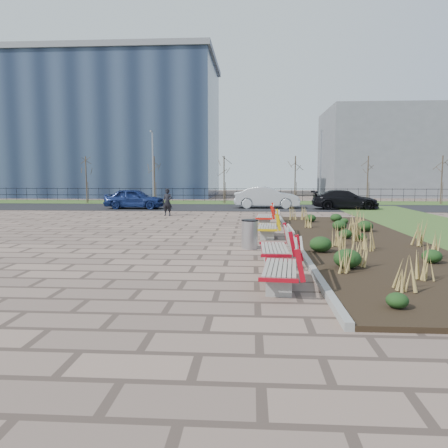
# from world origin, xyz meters

# --- Properties ---
(ground) EXTENTS (120.00, 120.00, 0.00)m
(ground) POSITION_xyz_m (0.00, 0.00, 0.00)
(ground) COLOR #7E6557
(ground) RESTS_ON ground
(planting_bed) EXTENTS (4.50, 18.00, 0.10)m
(planting_bed) POSITION_xyz_m (6.25, 5.00, 0.05)
(planting_bed) COLOR black
(planting_bed) RESTS_ON ground
(planting_curb) EXTENTS (0.16, 18.00, 0.15)m
(planting_curb) POSITION_xyz_m (3.92, 5.00, 0.07)
(planting_curb) COLOR gray
(planting_curb) RESTS_ON ground
(grass_verge_far) EXTENTS (80.00, 5.00, 0.04)m
(grass_verge_far) POSITION_xyz_m (0.00, 28.00, 0.02)
(grass_verge_far) COLOR #33511E
(grass_verge_far) RESTS_ON ground
(road) EXTENTS (80.00, 7.00, 0.02)m
(road) POSITION_xyz_m (0.00, 22.00, 0.01)
(road) COLOR black
(road) RESTS_ON ground
(bench_a) EXTENTS (1.10, 2.18, 1.00)m
(bench_a) POSITION_xyz_m (3.00, -1.37, 0.50)
(bench_a) COLOR #A60B18
(bench_a) RESTS_ON ground
(bench_b) EXTENTS (0.90, 2.10, 1.00)m
(bench_b) POSITION_xyz_m (3.00, 1.21, 0.50)
(bench_b) COLOR #A90B1B
(bench_b) RESTS_ON ground
(bench_c) EXTENTS (1.02, 2.15, 1.00)m
(bench_c) POSITION_xyz_m (3.00, 6.36, 0.50)
(bench_c) COLOR #E6B70C
(bench_c) RESTS_ON ground
(bench_d) EXTENTS (1.03, 2.15, 1.00)m
(bench_d) POSITION_xyz_m (3.00, 10.61, 0.50)
(bench_d) COLOR red
(bench_d) RESTS_ON ground
(litter_bin) EXTENTS (0.54, 0.54, 0.95)m
(litter_bin) POSITION_xyz_m (2.31, 3.71, 0.48)
(litter_bin) COLOR #B2B2B7
(litter_bin) RESTS_ON ground
(pedestrian) EXTENTS (0.66, 0.49, 1.64)m
(pedestrian) POSITION_xyz_m (-2.70, 15.28, 0.82)
(pedestrian) COLOR black
(pedestrian) RESTS_ON ground
(car_blue) EXTENTS (4.34, 1.92, 1.45)m
(car_blue) POSITION_xyz_m (-6.08, 20.29, 0.75)
(car_blue) COLOR navy
(car_blue) RESTS_ON road
(car_silver) EXTENTS (4.81, 1.77, 1.57)m
(car_silver) POSITION_xyz_m (3.48, 21.56, 0.81)
(car_silver) COLOR #A9ADB1
(car_silver) RESTS_ON road
(car_black) EXTENTS (4.71, 1.99, 1.36)m
(car_black) POSITION_xyz_m (8.99, 20.81, 0.70)
(car_black) COLOR black
(car_black) RESTS_ON road
(tree_a) EXTENTS (1.40, 1.40, 4.00)m
(tree_a) POSITION_xyz_m (-12.00, 26.50, 2.04)
(tree_a) COLOR #4C3D2D
(tree_a) RESTS_ON grass_verge_far
(tree_b) EXTENTS (1.40, 1.40, 4.00)m
(tree_b) POSITION_xyz_m (-6.00, 26.50, 2.04)
(tree_b) COLOR #4C3D2D
(tree_b) RESTS_ON grass_verge_far
(tree_c) EXTENTS (1.40, 1.40, 4.00)m
(tree_c) POSITION_xyz_m (0.00, 26.50, 2.04)
(tree_c) COLOR #4C3D2D
(tree_c) RESTS_ON grass_verge_far
(tree_d) EXTENTS (1.40, 1.40, 4.00)m
(tree_d) POSITION_xyz_m (6.00, 26.50, 2.04)
(tree_d) COLOR #4C3D2D
(tree_d) RESTS_ON grass_verge_far
(tree_e) EXTENTS (1.40, 1.40, 4.00)m
(tree_e) POSITION_xyz_m (12.00, 26.50, 2.04)
(tree_e) COLOR #4C3D2D
(tree_e) RESTS_ON grass_verge_far
(tree_f) EXTENTS (1.40, 1.40, 4.00)m
(tree_f) POSITION_xyz_m (18.00, 26.50, 2.04)
(tree_f) COLOR #4C3D2D
(tree_f) RESTS_ON grass_verge_far
(lamp_west) EXTENTS (0.24, 0.60, 6.00)m
(lamp_west) POSITION_xyz_m (-6.00, 26.00, 3.04)
(lamp_west) COLOR gray
(lamp_west) RESTS_ON grass_verge_far
(lamp_east) EXTENTS (0.24, 0.60, 6.00)m
(lamp_east) POSITION_xyz_m (8.00, 26.00, 3.04)
(lamp_east) COLOR gray
(lamp_east) RESTS_ON grass_verge_far
(railing_fence) EXTENTS (44.00, 0.10, 1.20)m
(railing_fence) POSITION_xyz_m (0.00, 29.50, 0.64)
(railing_fence) COLOR black
(railing_fence) RESTS_ON grass_verge_far
(building_glass) EXTENTS (40.00, 14.00, 15.00)m
(building_glass) POSITION_xyz_m (-22.00, 40.00, 7.50)
(building_glass) COLOR #192338
(building_glass) RESTS_ON ground
(building_grey) EXTENTS (18.00, 12.00, 10.00)m
(building_grey) POSITION_xyz_m (20.00, 42.00, 5.00)
(building_grey) COLOR slate
(building_grey) RESTS_ON ground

